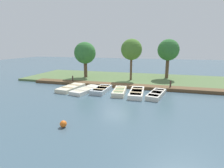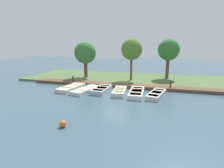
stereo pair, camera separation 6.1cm
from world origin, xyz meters
The scene contains 15 objects.
ground_plane centered at (0.00, 0.00, 0.00)m, with size 80.00×80.00×0.00m, color #425B6B.
shore_bank centered at (-5.00, 0.00, 0.11)m, with size 8.00×24.00×0.22m.
dock_walkway centered at (-1.10, 0.00, 0.14)m, with size 1.19×18.43×0.28m.
rowboat_0 centered at (1.22, -4.02, 0.18)m, with size 3.12×1.58×0.36m.
rowboat_1 centered at (1.46, -2.43, 0.16)m, with size 3.33×1.82×0.33m.
rowboat_2 centered at (1.14, -1.09, 0.20)m, with size 2.69×1.19×0.40m.
rowboat_3 centered at (1.28, 0.56, 0.20)m, with size 2.78×1.23×0.39m.
rowboat_4 centered at (1.28, 2.00, 0.19)m, with size 3.29×1.24×0.39m.
rowboat_5 centered at (1.29, 3.57, 0.18)m, with size 3.12×1.57×0.37m.
mooring_post_near centered at (-1.16, -5.09, 0.44)m, with size 0.14×0.14×0.87m.
mooring_post_far centered at (-1.16, 4.71, 0.44)m, with size 0.14×0.14×0.87m.
buoy centered at (8.07, -0.69, 0.17)m, with size 0.34×0.34×0.34m.
park_tree_far_left centered at (-4.05, -4.90, 3.07)m, with size 2.52×2.52×4.38m.
park_tree_left centered at (-3.82, 0.64, 3.52)m, with size 2.26×2.26×4.67m.
park_tree_center centered at (-6.11, 4.50, 3.42)m, with size 2.42×2.42×4.69m.
Camera 1 is at (15.11, 3.79, 3.96)m, focal length 28.00 mm.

